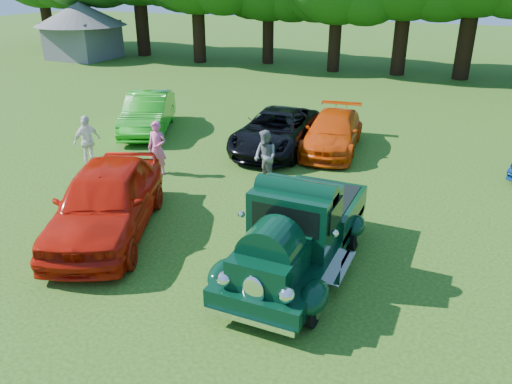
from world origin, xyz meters
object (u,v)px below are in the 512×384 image
at_px(back_car_lime, 148,113).
at_px(spectator_grey, 265,156).
at_px(back_car_orange, 333,132).
at_px(spectator_pink, 157,148).
at_px(red_convertible, 106,200).
at_px(spectator_white, 87,141).
at_px(back_car_black, 276,130).
at_px(gazebo, 81,24).
at_px(hero_pickup, 298,233).

bearing_deg(back_car_lime, spectator_grey, -50.12).
xyz_separation_m(back_car_orange, spectator_pink, (-4.28, -4.45, 0.20)).
xyz_separation_m(red_convertible, spectator_pink, (-1.10, 3.72, -0.01)).
bearing_deg(spectator_white, red_convertible, -122.53).
relative_size(back_car_black, spectator_grey, 3.14).
bearing_deg(back_car_orange, spectator_white, -152.06).
bearing_deg(gazebo, spectator_white, -48.18).
bearing_deg(spectator_pink, back_car_orange, 40.88).
distance_m(spectator_white, gazebo, 23.25).
xyz_separation_m(hero_pickup, spectator_grey, (-2.52, 4.17, -0.05)).
xyz_separation_m(back_car_lime, spectator_white, (0.51, -4.00, 0.10)).
distance_m(hero_pickup, back_car_black, 7.81).
distance_m(hero_pickup, back_car_lime, 11.22).
bearing_deg(back_car_lime, gazebo, 113.00).
height_order(back_car_black, spectator_white, spectator_white).
bearing_deg(spectator_white, spectator_grey, -67.70).
relative_size(spectator_pink, spectator_grey, 1.07).
height_order(hero_pickup, spectator_pink, hero_pickup).
distance_m(red_convertible, back_car_orange, 8.77).
bearing_deg(back_car_black, red_convertible, -104.16).
bearing_deg(back_car_black, spectator_grey, -78.21).
bearing_deg(hero_pickup, gazebo, 139.39).
relative_size(red_convertible, gazebo, 0.78).
relative_size(back_car_orange, gazebo, 0.69).
xyz_separation_m(hero_pickup, back_car_orange, (-1.50, 7.81, -0.19)).
xyz_separation_m(back_car_black, spectator_white, (-4.91, -4.04, 0.15)).
relative_size(red_convertible, back_car_black, 1.02).
bearing_deg(spectator_pink, back_car_lime, 123.63).
distance_m(back_car_black, gazebo, 24.37).
distance_m(red_convertible, spectator_white, 4.91).
height_order(hero_pickup, spectator_white, hero_pickup).
bearing_deg(back_car_orange, red_convertible, -118.68).
height_order(back_car_lime, spectator_pink, spectator_pink).
distance_m(red_convertible, gazebo, 28.14).
bearing_deg(spectator_pink, hero_pickup, -35.44).
xyz_separation_m(red_convertible, back_car_orange, (3.18, 8.17, -0.21)).
bearing_deg(spectator_grey, gazebo, 174.25).
xyz_separation_m(back_car_orange, gazebo, (-22.21, 12.51, 1.76)).
relative_size(back_car_lime, back_car_orange, 1.01).
bearing_deg(spectator_grey, back_car_black, 137.23).
distance_m(red_convertible, spectator_grey, 5.01).
bearing_deg(gazebo, back_car_lime, -41.60).
height_order(red_convertible, gazebo, gazebo).
distance_m(back_car_lime, spectator_grey, 6.85).
distance_m(back_car_orange, spectator_grey, 3.79).
distance_m(back_car_lime, back_car_orange, 7.29).
xyz_separation_m(hero_pickup, spectator_pink, (-5.78, 3.36, 0.00)).
height_order(spectator_grey, spectator_white, spectator_white).
xyz_separation_m(back_car_lime, back_car_orange, (7.25, 0.78, -0.10)).
relative_size(red_convertible, spectator_white, 2.99).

